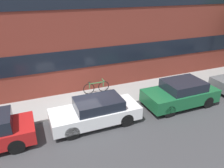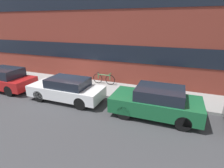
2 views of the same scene
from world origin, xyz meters
name	(u,v)px [view 1 (image 1 of 2)]	position (x,y,z in m)	size (l,w,h in m)	color
ground_plane	(81,115)	(0.00, 0.00, 0.00)	(56.00, 56.00, 0.00)	#38383A
sidewalk_strip	(75,103)	(0.00, 1.21, 0.07)	(28.00, 2.42, 0.13)	gray
rowhouse_facade	(61,8)	(0.00, 2.86, 4.96)	(28.00, 1.02, 9.90)	maroon
parked_car_white	(96,112)	(0.50, -1.05, 0.66)	(4.14, 1.61, 1.29)	silver
parked_car_green	(181,93)	(5.32, -1.05, 0.71)	(3.98, 1.81, 1.40)	#195B33
bicycle	(96,87)	(1.48, 1.83, 0.52)	(1.60, 0.44, 0.78)	black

